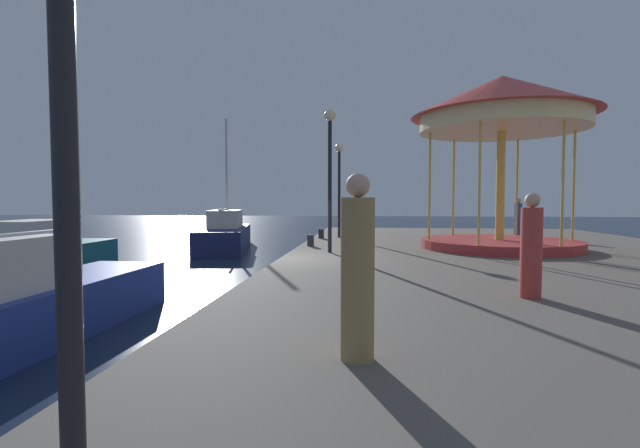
{
  "coord_description": "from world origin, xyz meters",
  "views": [
    {
      "loc": [
        2.47,
        -12.37,
        2.4
      ],
      "look_at": [
        0.84,
        2.7,
        1.62
      ],
      "focal_mm": 25.2,
      "sensor_mm": 36.0,
      "label": 1
    }
  ],
  "objects_px": {
    "carousel": "(502,119)",
    "bollard_north": "(321,234)",
    "person_mid_promenade": "(357,273)",
    "sailboat_blue": "(35,300)",
    "motorboat_teal": "(45,253)",
    "lamp_post_mid_promenade": "(330,155)",
    "person_near_carousel": "(531,249)",
    "lamp_post_far_end": "(339,173)",
    "person_far_corner": "(518,219)",
    "bollard_center": "(311,240)",
    "sailboat_navy": "(225,234)"
  },
  "relations": [
    {
      "from": "sailboat_blue",
      "to": "lamp_post_mid_promenade",
      "type": "xyz_separation_m",
      "value": [
        4.5,
        6.79,
        3.09
      ]
    },
    {
      "from": "lamp_post_far_end",
      "to": "person_mid_promenade",
      "type": "xyz_separation_m",
      "value": [
        1.18,
        -15.27,
        -1.95
      ]
    },
    {
      "from": "lamp_post_mid_promenade",
      "to": "person_far_corner",
      "type": "relative_size",
      "value": 2.52
    },
    {
      "from": "sailboat_blue",
      "to": "person_far_corner",
      "type": "height_order",
      "value": "sailboat_blue"
    },
    {
      "from": "lamp_post_mid_promenade",
      "to": "person_near_carousel",
      "type": "height_order",
      "value": "lamp_post_mid_promenade"
    },
    {
      "from": "motorboat_teal",
      "to": "bollard_north",
      "type": "distance_m",
      "value": 10.21
    },
    {
      "from": "motorboat_teal",
      "to": "person_mid_promenade",
      "type": "xyz_separation_m",
      "value": [
        10.65,
        -9.37,
        1.01
      ]
    },
    {
      "from": "bollard_north",
      "to": "person_mid_promenade",
      "type": "relative_size",
      "value": 0.21
    },
    {
      "from": "sailboat_blue",
      "to": "carousel",
      "type": "bearing_deg",
      "value": 40.4
    },
    {
      "from": "sailboat_blue",
      "to": "motorboat_teal",
      "type": "xyz_separation_m",
      "value": [
        -5.07,
        6.78,
        -0.04
      ]
    },
    {
      "from": "lamp_post_far_end",
      "to": "person_mid_promenade",
      "type": "distance_m",
      "value": 15.44
    },
    {
      "from": "sailboat_navy",
      "to": "carousel",
      "type": "distance_m",
      "value": 13.78
    },
    {
      "from": "bollard_north",
      "to": "person_mid_promenade",
      "type": "distance_m",
      "value": 14.78
    },
    {
      "from": "carousel",
      "to": "bollard_center",
      "type": "relative_size",
      "value": 14.89
    },
    {
      "from": "sailboat_blue",
      "to": "person_near_carousel",
      "type": "bearing_deg",
      "value": 4.38
    },
    {
      "from": "person_near_carousel",
      "to": "lamp_post_far_end",
      "type": "bearing_deg",
      "value": 108.19
    },
    {
      "from": "motorboat_teal",
      "to": "lamp_post_mid_promenade",
      "type": "bearing_deg",
      "value": 0.04
    },
    {
      "from": "bollard_center",
      "to": "carousel",
      "type": "bearing_deg",
      "value": -1.31
    },
    {
      "from": "bollard_center",
      "to": "person_near_carousel",
      "type": "xyz_separation_m",
      "value": [
        4.72,
        -8.09,
        0.61
      ]
    },
    {
      "from": "bollard_center",
      "to": "person_mid_promenade",
      "type": "distance_m",
      "value": 11.5
    },
    {
      "from": "carousel",
      "to": "person_mid_promenade",
      "type": "bearing_deg",
      "value": -111.96
    },
    {
      "from": "bollard_center",
      "to": "person_far_corner",
      "type": "distance_m",
      "value": 9.91
    },
    {
      "from": "sailboat_navy",
      "to": "bollard_center",
      "type": "bearing_deg",
      "value": -49.67
    },
    {
      "from": "bollard_center",
      "to": "person_mid_promenade",
      "type": "relative_size",
      "value": 0.21
    },
    {
      "from": "sailboat_blue",
      "to": "motorboat_teal",
      "type": "height_order",
      "value": "sailboat_blue"
    },
    {
      "from": "motorboat_teal",
      "to": "lamp_post_far_end",
      "type": "relative_size",
      "value": 1.26
    },
    {
      "from": "person_far_corner",
      "to": "person_mid_promenade",
      "type": "bearing_deg",
      "value": -112.45
    },
    {
      "from": "lamp_post_mid_promenade",
      "to": "person_far_corner",
      "type": "distance_m",
      "value": 10.55
    },
    {
      "from": "sailboat_blue",
      "to": "person_near_carousel",
      "type": "relative_size",
      "value": 4.19
    },
    {
      "from": "sailboat_blue",
      "to": "person_far_corner",
      "type": "relative_size",
      "value": 4.15
    },
    {
      "from": "carousel",
      "to": "lamp_post_far_end",
      "type": "bearing_deg",
      "value": 144.15
    },
    {
      "from": "lamp_post_mid_promenade",
      "to": "person_far_corner",
      "type": "height_order",
      "value": "lamp_post_mid_promenade"
    },
    {
      "from": "sailboat_blue",
      "to": "carousel",
      "type": "xyz_separation_m",
      "value": [
        10.08,
        8.58,
        4.41
      ]
    },
    {
      "from": "sailboat_navy",
      "to": "carousel",
      "type": "relative_size",
      "value": 1.29
    },
    {
      "from": "lamp_post_mid_promenade",
      "to": "lamp_post_far_end",
      "type": "bearing_deg",
      "value": 90.93
    },
    {
      "from": "person_near_carousel",
      "to": "bollard_center",
      "type": "bearing_deg",
      "value": 120.26
    },
    {
      "from": "lamp_post_mid_promenade",
      "to": "person_mid_promenade",
      "type": "height_order",
      "value": "lamp_post_mid_promenade"
    },
    {
      "from": "lamp_post_mid_promenade",
      "to": "lamp_post_far_end",
      "type": "relative_size",
      "value": 1.07
    },
    {
      "from": "person_near_carousel",
      "to": "motorboat_teal",
      "type": "bearing_deg",
      "value": 155.41
    },
    {
      "from": "carousel",
      "to": "person_near_carousel",
      "type": "height_order",
      "value": "carousel"
    },
    {
      "from": "sailboat_navy",
      "to": "bollard_north",
      "type": "relative_size",
      "value": 19.15
    },
    {
      "from": "bollard_center",
      "to": "bollard_north",
      "type": "distance_m",
      "value": 3.33
    },
    {
      "from": "carousel",
      "to": "bollard_north",
      "type": "relative_size",
      "value": 14.89
    },
    {
      "from": "bollard_center",
      "to": "bollard_north",
      "type": "bearing_deg",
      "value": 89.5
    },
    {
      "from": "sailboat_navy",
      "to": "motorboat_teal",
      "type": "bearing_deg",
      "value": -114.46
    },
    {
      "from": "lamp_post_far_end",
      "to": "person_near_carousel",
      "type": "bearing_deg",
      "value": -71.81
    },
    {
      "from": "bollard_north",
      "to": "carousel",
      "type": "bearing_deg",
      "value": -28.48
    },
    {
      "from": "sailboat_blue",
      "to": "person_near_carousel",
      "type": "height_order",
      "value": "sailboat_blue"
    },
    {
      "from": "motorboat_teal",
      "to": "carousel",
      "type": "height_order",
      "value": "carousel"
    },
    {
      "from": "sailboat_blue",
      "to": "bollard_north",
      "type": "relative_size",
      "value": 18.15
    }
  ]
}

